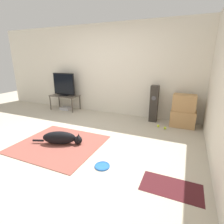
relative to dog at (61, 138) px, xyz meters
The scene contains 14 objects.
ground_plane 0.26m from the dog, 83.64° to the left, with size 12.00×12.00×0.00m, color #BCB29E.
wall_back 2.59m from the dog, 89.38° to the left, with size 8.00×0.06×2.55m.
area_rug 0.14m from the dog, 148.50° to the right, with size 1.58×1.43×0.01m.
dog is the anchor object (origin of this frame).
frisbee 1.13m from the dog, 18.37° to the right, with size 0.24×0.24×0.03m.
cardboard_box_lower 2.88m from the dog, 42.66° to the left, with size 0.58×0.37×0.40m.
cardboard_box_upper 2.93m from the dog, 43.06° to the left, with size 0.53×0.34×0.39m.
floor_speaker 2.50m from the dog, 55.95° to the left, with size 0.20×0.20×0.95m.
tv_stand 2.51m from the dog, 125.93° to the left, with size 0.91×0.48×0.47m.
tv 2.59m from the dog, 125.89° to the left, with size 0.77×0.20×0.70m.
tennis_ball_by_boxes 2.30m from the dog, 45.97° to the left, with size 0.07×0.07×0.07m.
tennis_ball_near_speaker 2.37m from the dog, 41.92° to the left, with size 0.07×0.07×0.07m.
game_console 2.47m from the dog, 125.70° to the left, with size 0.34×0.25×0.09m.
door_mat 2.14m from the dog, 10.88° to the right, with size 0.78×0.42×0.01m.
Camera 1 is at (2.11, -2.67, 1.61)m, focal length 28.00 mm.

